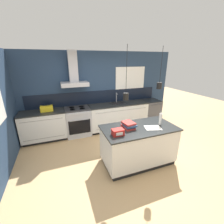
# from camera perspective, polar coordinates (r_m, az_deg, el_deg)

# --- Properties ---
(ground_plane) EXTENTS (16.00, 16.00, 0.00)m
(ground_plane) POSITION_cam_1_polar(r_m,az_deg,el_deg) (3.90, 2.77, -17.51)
(ground_plane) COLOR tan
(ground_plane) RESTS_ON ground
(wall_back) EXTENTS (5.60, 2.37, 2.60)m
(wall_back) POSITION_cam_1_polar(r_m,az_deg,el_deg) (5.10, -6.35, 8.14)
(wall_back) COLOR navy
(wall_back) RESTS_ON ground_plane
(counter_run_left) EXTENTS (1.27, 0.64, 0.91)m
(counter_run_left) POSITION_cam_1_polar(r_m,az_deg,el_deg) (4.94, -24.46, -4.81)
(counter_run_left) COLOR black
(counter_run_left) RESTS_ON ground_plane
(counter_run_sink) EXTENTS (2.06, 0.64, 1.25)m
(counter_run_sink) POSITION_cam_1_polar(r_m,az_deg,el_deg) (5.28, 2.35, -1.44)
(counter_run_sink) COLOR black
(counter_run_sink) RESTS_ON ground_plane
(oven_range) EXTENTS (0.76, 0.66, 0.91)m
(oven_range) POSITION_cam_1_polar(r_m,az_deg,el_deg) (4.94, -12.79, -3.53)
(oven_range) COLOR #B5B5BA
(oven_range) RESTS_ON ground_plane
(dishwasher) EXTENTS (0.60, 0.65, 0.91)m
(dishwasher) POSITION_cam_1_polar(r_m,az_deg,el_deg) (5.90, 14.31, 0.15)
(dishwasher) COLOR #4C4C51
(dishwasher) RESTS_ON ground_plane
(kitchen_island) EXTENTS (1.67, 0.89, 0.91)m
(kitchen_island) POSITION_cam_1_polar(r_m,az_deg,el_deg) (3.63, 9.92, -12.19)
(kitchen_island) COLOR black
(kitchen_island) RESTS_ON ground_plane
(bottle_on_island) EXTENTS (0.07, 0.07, 0.33)m
(bottle_on_island) POSITION_cam_1_polar(r_m,az_deg,el_deg) (3.61, 17.96, -2.50)
(bottle_on_island) COLOR silver
(bottle_on_island) RESTS_ON kitchen_island
(book_stack) EXTENTS (0.27, 0.34, 0.13)m
(book_stack) POSITION_cam_1_polar(r_m,az_deg,el_deg) (3.33, 6.33, -4.92)
(book_stack) COLOR #B2332D
(book_stack) RESTS_ON kitchen_island
(red_supply_box) EXTENTS (0.23, 0.17, 0.13)m
(red_supply_box) POSITION_cam_1_polar(r_m,az_deg,el_deg) (3.01, 2.26, -7.67)
(red_supply_box) COLOR red
(red_supply_box) RESTS_ON kitchen_island
(paper_pile) EXTENTS (0.40, 0.34, 0.01)m
(paper_pile) POSITION_cam_1_polar(r_m,az_deg,el_deg) (3.45, 15.30, -5.81)
(paper_pile) COLOR silver
(paper_pile) RESTS_ON kitchen_island
(yellow_toolbox) EXTENTS (0.34, 0.18, 0.19)m
(yellow_toolbox) POSITION_cam_1_polar(r_m,az_deg,el_deg) (4.75, -23.61, 1.23)
(yellow_toolbox) COLOR gold
(yellow_toolbox) RESTS_ON counter_run_left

